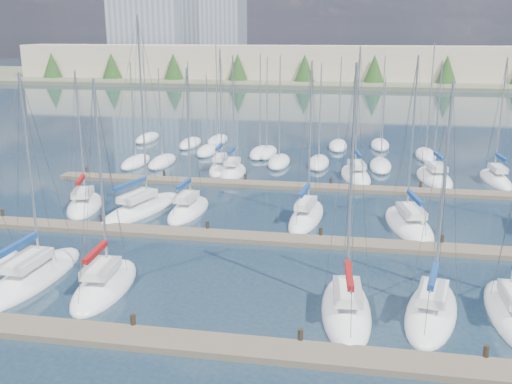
% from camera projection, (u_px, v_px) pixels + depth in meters
% --- Properties ---
extents(ground, '(400.00, 400.00, 0.00)m').
position_uv_depth(ground, '(312.00, 132.00, 80.70)').
color(ground, '#223544').
rests_on(ground, ground).
extents(dock_near, '(44.00, 1.93, 1.10)m').
position_uv_depth(dock_near, '(210.00, 345.00, 25.71)').
color(dock_near, '#6B5E4C').
rests_on(dock_near, ground).
extents(dock_mid, '(44.00, 1.93, 1.10)m').
position_uv_depth(dock_mid, '(261.00, 238.00, 38.98)').
color(dock_mid, '#6B5E4C').
rests_on(dock_mid, ground).
extents(dock_far, '(44.00, 1.93, 1.10)m').
position_uv_depth(dock_far, '(286.00, 186.00, 52.24)').
color(dock_far, '#6B5E4C').
rests_on(dock_far, ground).
extents(sailboat_q, '(3.83, 8.45, 11.89)m').
position_uv_depth(sailboat_q, '(434.00, 178.00, 54.98)').
color(sailboat_q, white).
rests_on(sailboat_q, ground).
extents(sailboat_j, '(2.77, 7.04, 11.91)m').
position_uv_depth(sailboat_j, '(188.00, 210.00, 45.01)').
color(sailboat_j, white).
rests_on(sailboat_j, ground).
extents(sailboat_r, '(2.71, 7.51, 12.28)m').
position_uv_depth(sailboat_r, '(496.00, 179.00, 54.28)').
color(sailboat_r, white).
rests_on(sailboat_r, ground).
extents(sailboat_n, '(2.49, 7.11, 12.87)m').
position_uv_depth(sailboat_n, '(221.00, 168.00, 58.89)').
color(sailboat_n, white).
rests_on(sailboat_n, ground).
extents(sailboat_i, '(5.32, 10.19, 15.74)m').
position_uv_depth(sailboat_i, '(141.00, 209.00, 45.32)').
color(sailboat_i, white).
rests_on(sailboat_i, ground).
extents(sailboat_h, '(4.33, 7.20, 11.64)m').
position_uv_depth(sailboat_h, '(85.00, 205.00, 46.25)').
color(sailboat_h, white).
rests_on(sailboat_h, ground).
extents(sailboat_b, '(3.23, 9.17, 12.43)m').
position_uv_depth(sailboat_b, '(33.00, 277.00, 32.83)').
color(sailboat_b, white).
rests_on(sailboat_b, ground).
extents(sailboat_f, '(2.25, 7.78, 11.33)m').
position_uv_depth(sailboat_f, '(511.00, 313.00, 28.52)').
color(sailboat_f, white).
rests_on(sailboat_f, ground).
extents(sailboat_c, '(3.11, 7.35, 12.22)m').
position_uv_depth(sailboat_c, '(105.00, 285.00, 31.67)').
color(sailboat_c, white).
rests_on(sailboat_c, ground).
extents(sailboat_o, '(2.43, 6.47, 12.37)m').
position_uv_depth(sailboat_o, '(233.00, 172.00, 57.03)').
color(sailboat_o, white).
rests_on(sailboat_o, ground).
extents(sailboat_l, '(4.32, 8.94, 12.96)m').
position_uv_depth(sailboat_l, '(409.00, 224.00, 41.68)').
color(sailboat_l, white).
rests_on(sailboat_l, ground).
extents(sailboat_k, '(3.04, 8.34, 12.53)m').
position_uv_depth(sailboat_k, '(306.00, 216.00, 43.41)').
color(sailboat_k, white).
rests_on(sailboat_k, ground).
extents(sailboat_p, '(3.98, 8.11, 13.24)m').
position_uv_depth(sailboat_p, '(356.00, 175.00, 55.84)').
color(sailboat_p, white).
rests_on(sailboat_p, ground).
extents(sailboat_e, '(4.01, 8.00, 12.33)m').
position_uv_depth(sailboat_e, '(431.00, 311.00, 28.75)').
color(sailboat_e, white).
rests_on(sailboat_e, ground).
extents(sailboat_d, '(3.04, 8.16, 13.17)m').
position_uv_depth(sailboat_d, '(346.00, 309.00, 28.94)').
color(sailboat_d, white).
rests_on(sailboat_d, ground).
extents(distant_boats, '(36.93, 20.75, 13.30)m').
position_uv_depth(distant_boats, '(264.00, 152.00, 65.96)').
color(distant_boats, '#9EA0A5').
rests_on(distant_boats, ground).
extents(shoreline, '(400.00, 60.00, 38.00)m').
position_uv_depth(shoreline, '(292.00, 54.00, 165.96)').
color(shoreline, '#666B51').
rests_on(shoreline, ground).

